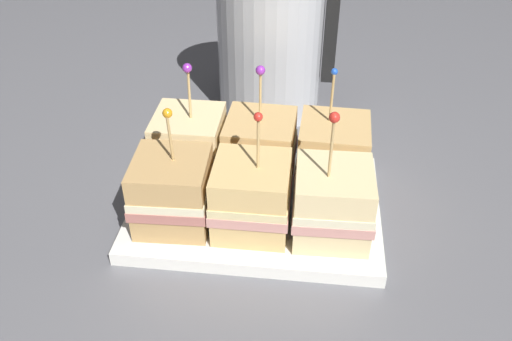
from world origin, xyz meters
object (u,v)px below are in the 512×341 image
(sandwich_front_left, at_px, (173,191))
(kettle_steel, at_px, (270,41))
(sandwich_back_left, at_px, (190,146))
(serving_platter, at_px, (256,206))
(sandwich_front_center, at_px, (253,197))
(sandwich_back_center, at_px, (261,151))
(sandwich_back_right, at_px, (333,155))
(sandwich_front_right, at_px, (332,203))

(sandwich_front_left, height_order, kettle_steel, kettle_steel)
(sandwich_front_left, bearing_deg, sandwich_back_left, 89.65)
(serving_platter, distance_m, sandwich_front_center, 0.07)
(serving_platter, xyz_separation_m, sandwich_back_left, (-0.09, 0.05, 0.06))
(sandwich_back_center, bearing_deg, sandwich_front_center, -89.56)
(sandwich_back_left, height_order, kettle_steel, kettle_steel)
(sandwich_back_left, bearing_deg, sandwich_front_center, -44.44)
(serving_platter, bearing_deg, kettle_steel, 91.73)
(sandwich_back_center, bearing_deg, kettle_steel, 92.24)
(sandwich_front_center, xyz_separation_m, sandwich_back_center, (-0.00, 0.09, 0.00))
(sandwich_back_right, relative_size, kettle_steel, 0.64)
(sandwich_front_right, relative_size, sandwich_back_center, 1.01)
(sandwich_back_right, bearing_deg, serving_platter, -152.98)
(sandwich_front_center, relative_size, sandwich_back_left, 0.95)
(sandwich_back_left, relative_size, sandwich_back_center, 0.99)
(sandwich_back_left, bearing_deg, kettle_steel, 69.79)
(sandwich_back_center, bearing_deg, sandwich_front_left, -135.15)
(sandwich_back_left, xyz_separation_m, sandwich_back_center, (0.09, 0.00, -0.00))
(sandwich_front_right, height_order, kettle_steel, kettle_steel)
(sandwich_front_right, xyz_separation_m, sandwich_back_left, (-0.19, 0.09, 0.00))
(kettle_steel, bearing_deg, sandwich_front_left, -104.78)
(sandwich_front_left, relative_size, sandwich_back_right, 0.95)
(sandwich_front_right, distance_m, sandwich_back_left, 0.21)
(sandwich_front_right, height_order, sandwich_back_center, sandwich_front_right)
(serving_platter, bearing_deg, sandwich_front_right, -26.62)
(serving_platter, distance_m, sandwich_front_right, 0.12)
(sandwich_front_center, relative_size, sandwich_back_center, 0.94)
(sandwich_front_right, relative_size, sandwich_back_left, 1.02)
(sandwich_front_center, relative_size, sandwich_back_right, 0.96)
(sandwich_back_left, distance_m, kettle_steel, 0.25)
(sandwich_front_left, distance_m, sandwich_back_center, 0.13)
(sandwich_front_center, height_order, kettle_steel, kettle_steel)
(sandwich_front_left, distance_m, sandwich_front_right, 0.19)
(sandwich_back_left, height_order, sandwich_back_center, sandwich_back_center)
(sandwich_front_right, bearing_deg, serving_platter, 153.38)
(kettle_steel, bearing_deg, sandwich_back_left, -110.21)
(sandwich_back_center, bearing_deg, serving_platter, -90.74)
(sandwich_front_center, height_order, sandwich_back_right, sandwich_back_right)
(serving_platter, xyz_separation_m, sandwich_front_right, (0.09, -0.05, 0.05))
(sandwich_front_center, height_order, sandwich_back_center, sandwich_back_center)
(serving_platter, distance_m, sandwich_back_right, 0.12)
(serving_platter, bearing_deg, sandwich_back_left, 153.49)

